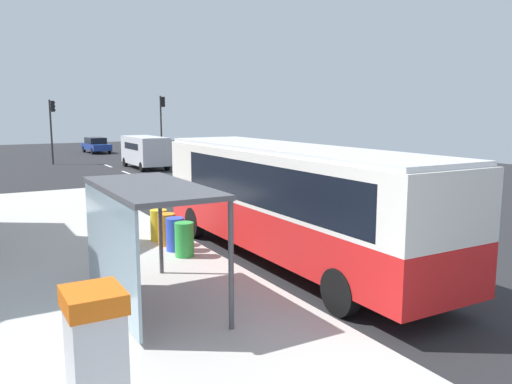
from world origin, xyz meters
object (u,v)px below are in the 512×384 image
(sedan_near, at_px, (96,145))
(bus, at_px, (287,196))
(white_van, at_px, (145,150))
(recycling_bin_green, at_px, (184,239))
(ticket_machine, at_px, (97,367))
(recycling_bin_blue, at_px, (175,234))
(recycling_bin_yellow, at_px, (159,225))
(bus_shelter, at_px, (135,215))
(recycling_bin_orange, at_px, (167,229))
(traffic_light_near_side, at_px, (162,118))
(traffic_light_far_side, at_px, (52,122))

(sedan_near, bearing_deg, bus, -95.61)
(white_van, relative_size, recycling_bin_green, 5.50)
(ticket_machine, xyz_separation_m, recycling_bin_blue, (3.94, 7.80, -0.52))
(bus, relative_size, ticket_machine, 5.68)
(bus, distance_m, recycling_bin_green, 3.06)
(bus, distance_m, recycling_bin_yellow, 4.41)
(bus, height_order, recycling_bin_green, bus)
(bus, height_order, recycling_bin_yellow, bus)
(recycling_bin_yellow, bearing_deg, recycling_bin_green, -90.00)
(recycling_bin_blue, distance_m, bus_shelter, 4.55)
(ticket_machine, xyz_separation_m, recycling_bin_orange, (3.94, 8.50, -0.52))
(recycling_bin_orange, height_order, traffic_light_near_side, traffic_light_near_side)
(bus, distance_m, traffic_light_far_side, 31.21)
(white_van, relative_size, recycling_bin_yellow, 5.50)
(recycling_bin_green, bearing_deg, sedan_near, 80.66)
(white_van, bearing_deg, bus, -98.95)
(traffic_light_near_side, bearing_deg, bus_shelter, -110.40)
(ticket_machine, xyz_separation_m, traffic_light_far_side, (5.04, 36.90, 2.14))
(sedan_near, relative_size, recycling_bin_blue, 4.74)
(recycling_bin_orange, bearing_deg, ticket_machine, -114.85)
(bus, relative_size, sedan_near, 2.45)
(recycling_bin_orange, xyz_separation_m, bus_shelter, (-2.21, -4.41, 1.44))
(white_van, relative_size, sedan_near, 1.16)
(white_van, xyz_separation_m, traffic_light_far_side, (-5.30, 6.29, 1.97))
(bus, xyz_separation_m, recycling_bin_orange, (-2.49, 2.74, -1.19))
(recycling_bin_green, relative_size, traffic_light_far_side, 0.19)
(recycling_bin_yellow, bearing_deg, sedan_near, 80.14)
(recycling_bin_green, bearing_deg, bus_shelter, -126.34)
(ticket_machine, height_order, recycling_bin_green, ticket_machine)
(recycling_bin_blue, relative_size, recycling_bin_orange, 1.00)
(traffic_light_near_side, height_order, bus_shelter, traffic_light_near_side)
(traffic_light_far_side, bearing_deg, bus_shelter, -95.76)
(recycling_bin_orange, xyz_separation_m, recycling_bin_yellow, (0.00, 0.70, 0.00))
(white_van, distance_m, recycling_bin_blue, 23.71)
(recycling_bin_blue, distance_m, traffic_light_near_side, 30.06)
(traffic_light_far_side, height_order, bus_shelter, traffic_light_far_side)
(bus_shelter, bearing_deg, traffic_light_far_side, 84.24)
(recycling_bin_blue, distance_m, traffic_light_far_side, 29.25)
(bus, height_order, bus_shelter, bus)
(white_van, distance_m, sedan_near, 15.98)
(ticket_machine, bearing_deg, recycling_bin_yellow, 66.83)
(white_van, relative_size, recycling_bin_orange, 5.50)
(recycling_bin_blue, xyz_separation_m, recycling_bin_orange, (0.00, 0.70, 0.00))
(recycling_bin_green, height_order, recycling_bin_blue, same)
(traffic_light_far_side, bearing_deg, bus, -87.45)
(sedan_near, distance_m, bus_shelter, 43.40)
(recycling_bin_yellow, distance_m, traffic_light_near_side, 28.74)
(traffic_light_far_side, bearing_deg, recycling_bin_orange, -92.22)
(white_van, relative_size, bus_shelter, 1.31)
(bus, distance_m, sedan_near, 41.03)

